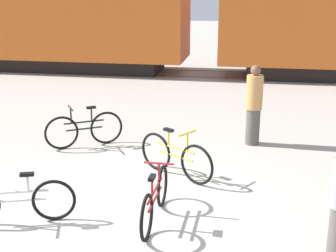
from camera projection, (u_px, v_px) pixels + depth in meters
ground_plane at (124, 207)px, 7.45m from camera, size 80.00×80.00×0.00m
rail_near at (200, 77)px, 17.87m from camera, size 68.33×0.07×0.01m
rail_far at (204, 71)px, 19.22m from camera, size 68.33×0.07×0.01m
bicycle_silver at (16, 201)px, 6.86m from camera, size 1.67×0.62×0.81m
bicycle_black at (84, 129)px, 10.14m from camera, size 1.47×0.97×0.91m
bicycle_maroon at (155, 199)px, 6.91m from camera, size 0.46×1.73×0.83m
bicycle_yellow at (176, 157)px, 8.52m from camera, size 1.49×0.98×0.91m
person_in_tan at (254, 105)px, 10.15m from camera, size 0.36×0.36×1.76m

